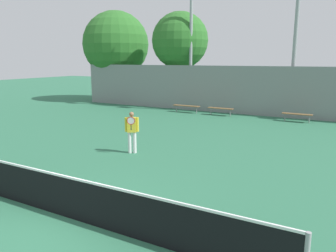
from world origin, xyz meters
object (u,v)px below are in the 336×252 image
at_px(tennis_net, 70,197).
at_px(bench_by_gate, 221,109).
at_px(tennis_player, 132,130).
at_px(tree_dark_dense, 116,44).
at_px(bench_adjacent_court, 297,114).
at_px(light_pole_center_back, 191,21).
at_px(bench_courtside_far, 186,106).
at_px(tree_green_tall, 180,41).
at_px(light_pole_near_left, 298,5).

bearing_deg(tennis_net, bench_by_gate, 97.18).
relative_size(tennis_player, tree_dark_dense, 0.21).
relative_size(bench_adjacent_court, light_pole_center_back, 0.16).
bearing_deg(bench_by_gate, bench_adjacent_court, 0.00).
height_order(light_pole_center_back, tree_dark_dense, light_pole_center_back).
xyz_separation_m(bench_adjacent_court, bench_by_gate, (-4.80, 0.00, -0.00)).
height_order(bench_by_gate, light_pole_center_back, light_pole_center_back).
bearing_deg(bench_courtside_far, tree_green_tall, 124.46).
distance_m(tennis_player, light_pole_near_left, 14.24).
xyz_separation_m(bench_adjacent_court, light_pole_center_back, (-7.83, 1.67, 5.90)).
bearing_deg(light_pole_center_back, light_pole_near_left, 2.84).
bearing_deg(tennis_player, tree_dark_dense, 100.24).
xyz_separation_m(bench_adjacent_court, tree_green_tall, (-9.39, 3.00, 4.65)).
bearing_deg(bench_courtside_far, light_pole_near_left, 17.02).
height_order(tennis_player, tree_dark_dense, tree_dark_dense).
bearing_deg(tennis_player, light_pole_center_back, 75.12).
height_order(bench_courtside_far, light_pole_center_back, light_pole_center_back).
relative_size(bench_by_gate, light_pole_center_back, 0.16).
height_order(tennis_player, bench_adjacent_court, tennis_player).
bearing_deg(light_pole_center_back, tennis_player, -75.64).
bearing_deg(bench_adjacent_court, light_pole_center_back, 167.96).
xyz_separation_m(tennis_net, bench_by_gate, (-1.94, 15.43, -0.08)).
distance_m(tennis_player, tree_green_tall, 14.59).
relative_size(tennis_player, light_pole_near_left, 0.14).
height_order(tennis_net, light_pole_near_left, light_pole_near_left).
height_order(bench_adjacent_court, light_pole_center_back, light_pole_center_back).
bearing_deg(tree_dark_dense, light_pole_center_back, -10.91).
distance_m(bench_by_gate, tree_dark_dense, 12.36).
bearing_deg(light_pole_center_back, tennis_net, -73.80).
bearing_deg(tennis_player, bench_adjacent_court, 35.65).
bearing_deg(tennis_net, tree_dark_dense, 124.86).
distance_m(tennis_net, bench_by_gate, 15.55).
bearing_deg(bench_courtside_far, light_pole_center_back, 106.63).
xyz_separation_m(bench_by_gate, light_pole_near_left, (4.08, 2.02, 6.55)).
bearing_deg(tennis_player, tennis_net, -98.97).
relative_size(tennis_net, tennis_player, 6.16).
xyz_separation_m(light_pole_near_left, light_pole_center_back, (-7.10, -0.35, -0.65)).
bearing_deg(tennis_player, bench_courtside_far, 74.74).
bearing_deg(light_pole_near_left, light_pole_center_back, -177.16).
bearing_deg(light_pole_center_back, bench_by_gate, -28.89).
distance_m(bench_courtside_far, bench_adjacent_court, 7.33).
bearing_deg(bench_adjacent_court, tree_green_tall, 162.27).
bearing_deg(light_pole_center_back, bench_adjacent_court, -12.04).
bearing_deg(tennis_net, light_pole_near_left, 83.02).
bearing_deg(light_pole_near_left, bench_by_gate, -153.63).
xyz_separation_m(tennis_player, light_pole_near_left, (4.06, 12.23, 6.06)).
height_order(tennis_net, light_pole_center_back, light_pole_center_back).
height_order(tennis_net, tennis_player, tennis_player).
bearing_deg(bench_courtside_far, bench_adjacent_court, 0.00).
distance_m(bench_courtside_far, light_pole_near_left, 9.52).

